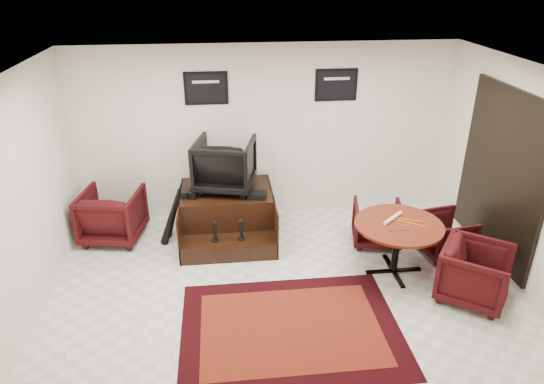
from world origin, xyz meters
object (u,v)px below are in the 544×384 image
(shine_chair, at_px, (225,162))
(table_chair_window, at_px, (446,233))
(shine_podium, at_px, (227,215))
(table_chair_corner, at_px, (475,271))
(armchair_side, at_px, (112,213))
(table_chair_back, at_px, (377,222))
(meeting_table, at_px, (398,230))

(shine_chair, relative_size, table_chair_window, 1.29)
(shine_podium, distance_m, table_chair_corner, 3.60)
(armchair_side, xyz_separation_m, table_chair_back, (3.96, -0.57, -0.08))
(meeting_table, bearing_deg, table_chair_back, 90.89)
(table_chair_back, bearing_deg, armchair_side, 3.53)
(shine_podium, relative_size, table_chair_window, 2.13)
(table_chair_window, bearing_deg, table_chair_corner, 164.90)
(shine_podium, bearing_deg, table_chair_back, -12.60)
(shine_chair, bearing_deg, table_chair_corner, 158.55)
(table_chair_window, relative_size, table_chair_corner, 0.84)
(shine_chair, bearing_deg, table_chair_window, 174.87)
(table_chair_back, bearing_deg, table_chair_corner, 130.16)
(table_chair_window, bearing_deg, meeting_table, 104.40)
(shine_chair, height_order, meeting_table, shine_chair)
(meeting_table, distance_m, table_chair_back, 0.86)
(shine_chair, relative_size, meeting_table, 0.75)
(table_chair_back, bearing_deg, meeting_table, 102.63)
(table_chair_back, relative_size, table_chair_corner, 0.87)
(armchair_side, height_order, meeting_table, armchair_side)
(meeting_table, xyz_separation_m, table_chair_window, (0.88, 0.39, -0.33))
(table_chair_back, bearing_deg, table_chair_window, 167.33)
(shine_chair, bearing_deg, table_chair_back, 177.35)
(shine_podium, relative_size, armchair_side, 1.65)
(shine_podium, xyz_separation_m, armchair_side, (-1.73, 0.07, 0.10))
(table_chair_window, xyz_separation_m, table_chair_corner, (-0.11, -1.05, 0.07))
(armchair_side, xyz_separation_m, meeting_table, (3.97, -1.37, 0.23))
(table_chair_window, bearing_deg, shine_chair, 62.07)
(armchair_side, height_order, table_chair_corner, armchair_side)
(shine_podium, height_order, shine_chair, shine_chair)
(shine_podium, xyz_separation_m, table_chair_corner, (3.01, -1.96, 0.07))
(shine_podium, xyz_separation_m, table_chair_window, (3.12, -0.90, 0.01))
(meeting_table, relative_size, table_chair_window, 1.71)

